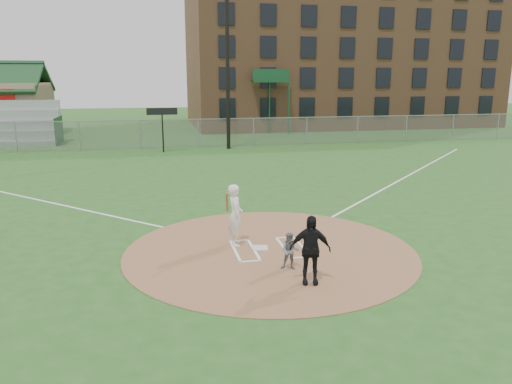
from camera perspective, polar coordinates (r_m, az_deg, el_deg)
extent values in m
plane|color=#25541D|center=(14.55, 1.62, -6.75)|extent=(140.00, 140.00, 0.00)
cylinder|color=#986B48|center=(14.55, 1.62, -6.71)|extent=(8.40, 8.40, 0.02)
cube|color=silver|center=(14.69, 0.47, -6.40)|extent=(0.52, 0.52, 0.03)
cube|color=white|center=(25.90, 16.57, 1.56)|extent=(17.04, 17.04, 0.01)
cube|color=white|center=(23.58, -25.74, -0.31)|extent=(17.04, 17.04, 0.01)
imported|color=slate|center=(13.05, 3.93, -6.75)|extent=(0.58, 0.52, 0.99)
imported|color=black|center=(12.13, 6.19, -6.57)|extent=(1.07, 0.64, 1.70)
cube|color=white|center=(14.49, -2.39, -6.73)|extent=(0.08, 1.80, 0.01)
cube|color=white|center=(14.59, -0.25, -6.58)|extent=(0.08, 1.80, 0.01)
cube|color=white|center=(15.38, -1.91, -5.54)|extent=(0.62, 0.08, 0.01)
cube|color=white|center=(13.71, -0.61, -7.90)|extent=(0.62, 0.08, 0.01)
cube|color=white|center=(14.93, 5.24, -6.17)|extent=(0.08, 1.80, 0.01)
cube|color=white|center=(14.78, 3.19, -6.33)|extent=(0.08, 1.80, 0.01)
cube|color=white|center=(15.67, 3.30, -5.20)|extent=(0.62, 0.08, 0.01)
cube|color=white|center=(14.04, 5.22, -7.44)|extent=(0.62, 0.08, 0.01)
imported|color=white|center=(14.75, -2.38, -2.64)|extent=(0.50, 0.71, 1.84)
cylinder|color=brown|center=(14.19, -3.33, -1.15)|extent=(0.17, 0.60, 0.70)
cube|color=slate|center=(35.67, -6.61, 6.67)|extent=(56.00, 0.03, 2.00)
cube|color=gray|center=(35.58, -6.66, 8.27)|extent=(56.00, 0.06, 0.06)
cube|color=gray|center=(35.67, -6.61, 6.67)|extent=(56.08, 0.08, 2.00)
cube|color=#194728|center=(40.29, -21.59, 6.57)|extent=(0.08, 3.20, 2.00)
cube|color=brown|center=(54.84, 9.06, 15.61)|extent=(30.00, 16.00, 15.00)
cube|color=black|center=(47.34, 12.50, 15.77)|extent=(26.60, 0.10, 12.20)
cube|color=#194728|center=(43.85, 1.71, 12.51)|extent=(3.20, 1.00, 0.15)
cube|color=#194728|center=(44.42, 1.53, 9.61)|extent=(0.12, 0.12, 4.50)
cube|color=#194728|center=(43.87, 3.76, 9.55)|extent=(0.12, 0.12, 4.50)
cube|color=#194728|center=(43.85, 1.71, 13.23)|extent=(3.20, 0.08, 1.00)
cylinder|color=black|center=(34.72, -3.28, 14.82)|extent=(0.26, 0.26, 12.00)
cylinder|color=black|center=(33.71, -10.60, 6.67)|extent=(0.10, 0.10, 2.60)
cube|color=black|center=(33.59, -10.70, 9.05)|extent=(2.00, 0.10, 0.45)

